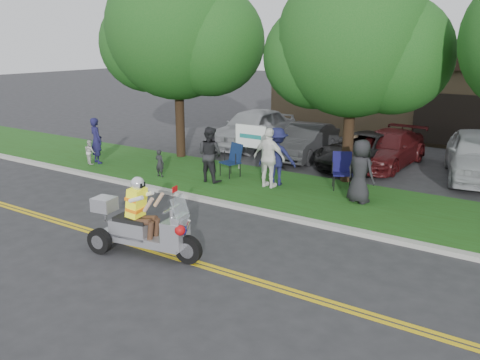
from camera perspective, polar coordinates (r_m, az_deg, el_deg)
The scene contains 24 objects.
ground at distance 11.65m, azimuth -4.40°, elevation -8.15°, with size 120.00×120.00×0.00m, color #28282B.
centerline_near at distance 11.24m, azimuth -6.25°, elevation -9.09°, with size 60.00×0.10×0.01m, color gold.
centerline_far at distance 11.35m, azimuth -5.73°, elevation -8.82°, with size 60.00×0.10×0.01m, color gold.
curb at distance 13.98m, azimuth 3.34°, elevation -3.76°, with size 60.00×0.25×0.12m, color #A8A89E.
grass_verge at distance 15.78m, azimuth 7.31°, elevation -1.61°, with size 60.00×4.00×0.10m, color #214713.
commercial_building at distance 27.85m, azimuth 24.33°, elevation 8.69°, with size 18.00×8.20×4.00m.
tree_left at distance 20.20m, azimuth -6.86°, elevation 15.93°, with size 6.62×5.40×7.78m.
tree_mid at distance 16.73m, azimuth 12.83°, elevation 14.34°, with size 5.88×4.80×7.05m.
business_sign at distance 18.07m, azimuth 1.20°, elevation 4.63°, with size 1.25×0.06×1.75m.
trike_scooter at distance 11.55m, azimuth -11.01°, elevation -5.27°, with size 2.75×1.06×1.80m.
lawn_chair_a at distance 17.46m, azimuth -0.78°, elevation 2.51°, with size 0.74×0.76×1.13m.
lawn_chair_b at distance 16.32m, azimuth 11.41°, elevation 1.32°, with size 0.83×0.84×1.15m.
spectator_adult_left at distance 20.01m, azimuth -15.83°, elevation 4.29°, with size 0.63×0.42×1.74m, color #191741.
spectator_adult_mid at distance 16.74m, azimuth -3.41°, elevation 2.90°, with size 0.89×0.69×1.83m, color black.
spectator_adult_right at distance 16.04m, azimuth 3.30°, elevation 2.48°, with size 1.12×0.46×1.91m, color white.
spectator_chair_a at distance 16.36m, azimuth 4.18°, elevation 2.65°, with size 1.21×0.69×1.87m, color #181A44.
spectator_chair_b at distance 14.92m, azimuth 13.36°, elevation 0.97°, with size 0.90×0.59×1.85m, color black.
child_left at distance 17.61m, azimuth -9.01°, elevation 1.89°, with size 0.34×0.23×0.94m, color black.
child_right at distance 19.99m, azimuth -16.48°, elevation 3.03°, with size 0.45×0.35×0.92m, color beige.
parked_car_far_left at distance 22.73m, azimuth 1.46°, elevation 5.87°, with size 2.03×5.05×1.72m, color #A3A4AA.
parked_car_left at distance 20.71m, azimuth 7.34°, elevation 4.31°, with size 1.46×4.18×1.38m, color #29292B.
parked_car_mid at distance 19.70m, azimuth 13.79°, elevation 3.28°, with size 2.13×4.62×1.28m, color black.
parked_car_right at distance 20.05m, azimuth 16.17°, elevation 3.39°, with size 1.86×4.59×1.33m, color #420F11.
parked_car_far_right at distance 19.28m, azimuth 25.22°, elevation 2.60°, with size 2.00×4.98×1.70m, color #AAAEB2.
Camera 1 is at (6.66, -8.35, 4.67)m, focal length 38.00 mm.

